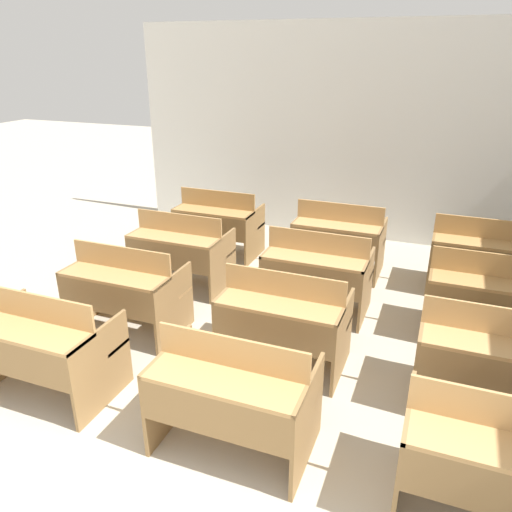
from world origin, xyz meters
TOP-DOWN VIEW (x-y plane):
  - wall_back at (0.00, 6.16)m, footprint 6.63×0.06m
  - bench_front_left at (-1.50, 1.52)m, footprint 1.06×0.70m
  - bench_front_center at (0.15, 1.50)m, footprint 1.06×0.70m
  - bench_front_right at (1.80, 1.51)m, footprint 1.06×0.70m
  - bench_second_left at (-1.47, 2.59)m, footprint 1.06×0.70m
  - bench_second_center at (0.15, 2.59)m, footprint 1.06×0.70m
  - bench_second_right at (1.80, 2.58)m, footprint 1.06×0.70m
  - bench_third_left at (-1.47, 3.68)m, footprint 1.06×0.70m
  - bench_third_center at (0.17, 3.66)m, footprint 1.06×0.70m
  - bench_third_right at (1.81, 3.68)m, footprint 1.06×0.70m
  - bench_back_left at (-1.49, 4.74)m, footprint 1.06×0.70m
  - bench_back_center at (0.15, 4.75)m, footprint 1.06×0.70m
  - bench_back_right at (1.78, 4.75)m, footprint 1.06×0.70m

SIDE VIEW (x-z plane):
  - bench_front_left at x=-1.50m, z-range 0.01..0.91m
  - bench_front_center at x=0.15m, z-range 0.01..0.91m
  - bench_front_right at x=1.80m, z-range 0.01..0.91m
  - bench_second_left at x=-1.47m, z-range 0.01..0.91m
  - bench_second_center at x=0.15m, z-range 0.01..0.91m
  - bench_second_right at x=1.80m, z-range 0.01..0.91m
  - bench_third_left at x=-1.47m, z-range 0.01..0.91m
  - bench_third_center at x=0.17m, z-range 0.01..0.91m
  - bench_third_right at x=1.81m, z-range 0.01..0.91m
  - bench_back_left at x=-1.49m, z-range 0.01..0.91m
  - bench_back_center at x=0.15m, z-range 0.01..0.91m
  - bench_back_right at x=1.78m, z-range 0.01..0.91m
  - wall_back at x=0.00m, z-range 0.00..3.00m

